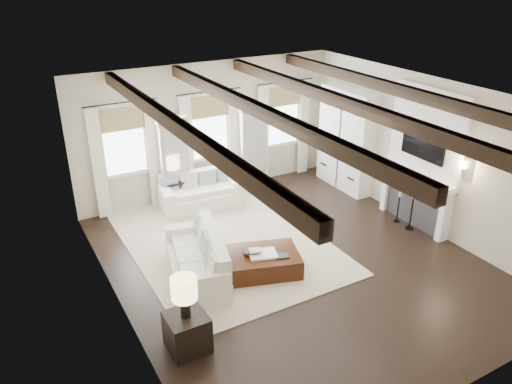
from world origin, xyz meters
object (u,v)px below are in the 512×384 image
sofa_back (200,193)px  ottoman (258,263)px  side_table_back (174,193)px  sofa_left (199,260)px  side_table_front (187,332)px

sofa_back → ottoman: size_ratio=1.32×
ottoman → side_table_back: 3.42m
sofa_back → sofa_left: 2.94m
sofa_back → side_table_front: size_ratio=3.36×
sofa_back → sofa_left: bearing=-114.0°
ottoman → side_table_front: size_ratio=2.55×
side_table_back → side_table_front: bearing=-108.7°
sofa_left → ottoman: size_ratio=1.45×
sofa_back → side_table_front: bearing=-116.0°
side_table_front → ottoman: bearing=32.5°
ottoman → side_table_back: side_table_back is taller
ottoman → side_table_back: (-0.34, 3.40, 0.12)m
sofa_left → side_table_back: 3.07m
sofa_back → sofa_left: (-1.19, -2.68, 0.02)m
ottoman → sofa_left: bearing=176.1°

